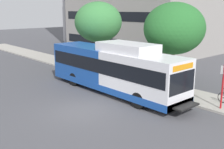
% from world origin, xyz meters
% --- Properties ---
extents(ground_plane, '(120.00, 120.00, 0.00)m').
position_xyz_m(ground_plane, '(0.00, 8.00, 0.00)').
color(ground_plane, '#4C4C51').
extents(sidewalk_curb, '(3.00, 56.00, 0.14)m').
position_xyz_m(sidewalk_curb, '(7.00, 6.00, 0.07)').
color(sidewalk_curb, '#A8A399').
rests_on(sidewalk_curb, ground).
extents(transit_bus, '(2.58, 12.25, 3.65)m').
position_xyz_m(transit_bus, '(3.89, 1.62, 1.70)').
color(transit_bus, white).
rests_on(transit_bus, ground).
extents(bus_stop_sign_pole, '(0.10, 0.36, 2.60)m').
position_xyz_m(bus_stop_sign_pole, '(6.07, -5.36, 1.65)').
color(bus_stop_sign_pole, red).
rests_on(bus_stop_sign_pole, sidewalk_curb).
extents(street_tree_near_stop, '(4.48, 4.48, 6.18)m').
position_xyz_m(street_tree_near_stop, '(8.16, -0.30, 4.41)').
color(street_tree_near_stop, '#4C3823').
rests_on(street_tree_near_stop, sidewalk_curb).
extents(street_tree_mid_block, '(4.50, 4.50, 6.37)m').
position_xyz_m(street_tree_mid_block, '(7.98, 8.31, 4.59)').
color(street_tree_mid_block, '#4C3823').
rests_on(street_tree_mid_block, sidewalk_curb).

